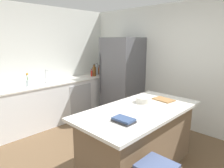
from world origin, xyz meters
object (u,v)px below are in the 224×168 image
object	(u,v)px
cutting_board	(164,100)
hot_sauce_bottle	(92,73)
flower_vase	(28,82)
syrup_bottle	(94,71)
whiskey_bottle	(94,71)
refrigerator	(122,78)
vinegar_bottle	(99,70)
cookbook_stack	(124,120)
mixing_bowl	(143,100)
soda_bottle	(97,70)
kitchen_island	(139,138)
sink_faucet	(46,76)
wine_bottle	(105,69)

from	to	relation	value
cutting_board	hot_sauce_bottle	bearing A→B (deg)	168.42
flower_vase	syrup_bottle	distance (m)	1.80
whiskey_bottle	cutting_board	world-z (taller)	whiskey_bottle
refrigerator	vinegar_bottle	bearing A→B (deg)	175.39
cookbook_stack	cutting_board	world-z (taller)	cookbook_stack
syrup_bottle	mixing_bowl	distance (m)	2.54
soda_bottle	cookbook_stack	xyz separation A→B (m)	(2.60, -1.87, -0.12)
vinegar_bottle	kitchen_island	bearing A→B (deg)	-30.62
flower_vase	soda_bottle	distance (m)	1.91
whiskey_bottle	sink_faucet	bearing A→B (deg)	-95.74
refrigerator	hot_sauce_bottle	distance (m)	0.86
mixing_bowl	flower_vase	bearing A→B (deg)	-160.48
kitchen_island	syrup_bottle	world-z (taller)	syrup_bottle
flower_vase	cookbook_stack	xyz separation A→B (m)	(2.56, 0.04, -0.09)
wine_bottle	syrup_bottle	size ratio (longest dim) A/B	1.18
sink_faucet	whiskey_bottle	size ratio (longest dim) A/B	0.97
whiskey_bottle	cookbook_stack	xyz separation A→B (m)	(2.47, -1.67, -0.12)
hot_sauce_bottle	cookbook_stack	world-z (taller)	hot_sauce_bottle
soda_bottle	hot_sauce_bottle	world-z (taller)	soda_bottle
vinegar_bottle	cutting_board	world-z (taller)	vinegar_bottle
cookbook_stack	whiskey_bottle	bearing A→B (deg)	145.94
vinegar_bottle	sink_faucet	bearing A→B (deg)	-90.01
refrigerator	sink_faucet	xyz separation A→B (m)	(-0.92, -1.50, 0.13)
refrigerator	cutting_board	size ratio (longest dim) A/B	5.64
refrigerator	cookbook_stack	bearing A→B (deg)	-48.25
syrup_bottle	hot_sauce_bottle	bearing A→B (deg)	-55.17
hot_sauce_bottle	cutting_board	bearing A→B (deg)	-11.58
refrigerator	soda_bottle	world-z (taller)	refrigerator
vinegar_bottle	soda_bottle	bearing A→B (deg)	-89.10
kitchen_island	syrup_bottle	xyz separation A→B (m)	(-2.47, 1.26, 0.58)
syrup_bottle	hot_sauce_bottle	xyz separation A→B (m)	(0.12, -0.17, -0.03)
refrigerator	whiskey_bottle	world-z (taller)	refrigerator
vinegar_bottle	hot_sauce_bottle	size ratio (longest dim) A/B	1.28
whiskey_bottle	cutting_board	bearing A→B (deg)	-13.52
wine_bottle	cutting_board	distance (m)	2.55
sink_faucet	soda_bottle	world-z (taller)	soda_bottle
vinegar_bottle	whiskey_bottle	size ratio (longest dim) A/B	0.82
cookbook_stack	wine_bottle	bearing A→B (deg)	140.32
wine_bottle	mixing_bowl	world-z (taller)	wine_bottle
vinegar_bottle	soda_bottle	distance (m)	0.08
syrup_bottle	cookbook_stack	distance (m)	3.15
sink_faucet	syrup_bottle	xyz separation A→B (m)	(-0.01, 1.38, -0.05)
kitchen_island	syrup_bottle	bearing A→B (deg)	152.95
sink_faucet	cookbook_stack	bearing A→B (deg)	-8.45
hot_sauce_bottle	refrigerator	bearing A→B (deg)	20.03
refrigerator	wine_bottle	size ratio (longest dim) A/B	5.81
cookbook_stack	cutting_board	size ratio (longest dim) A/B	0.77
refrigerator	cookbook_stack	xyz separation A→B (m)	(1.68, -1.88, -0.02)
refrigerator	wine_bottle	distance (m)	0.81
cookbook_stack	mixing_bowl	distance (m)	0.82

